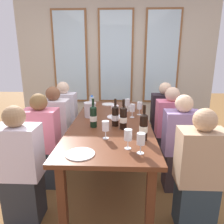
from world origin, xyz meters
TOP-DOWN VIEW (x-y plane):
  - ground_plane at (0.00, 0.00)m, footprint 12.00×12.00m
  - back_wall_with_windows at (0.00, 2.13)m, footprint 4.11×0.10m
  - dining_table at (0.00, 0.00)m, footprint 0.91×2.12m
  - white_plate_0 at (-0.08, 0.84)m, footprint 0.20×0.20m
  - white_plate_1 at (0.04, 0.15)m, footprint 0.21×0.21m
  - white_plate_2 at (-0.21, -0.89)m, footprint 0.24×0.24m
  - metal_pitcher at (-0.28, 0.16)m, footprint 0.16×0.16m
  - wine_bottle_0 at (-0.19, -0.22)m, footprint 0.08×0.08m
  - wine_bottle_1 at (0.05, -0.17)m, footprint 0.08×0.08m
  - wine_bottle_2 at (0.33, -0.56)m, footprint 0.08×0.08m
  - wine_bottle_3 at (0.14, -0.27)m, footprint 0.08×0.08m
  - tasting_bowl_0 at (0.26, 0.58)m, footprint 0.14×0.14m
  - tasting_bowl_1 at (0.03, 0.58)m, footprint 0.12×0.12m
  - water_bottle at (-0.28, 0.37)m, footprint 0.06×0.06m
  - wine_glass_0 at (-0.03, -0.54)m, footprint 0.07×0.07m
  - wine_glass_1 at (0.28, -0.84)m, footprint 0.07×0.07m
  - wine_glass_2 at (0.18, -0.76)m, footprint 0.07×0.07m
  - wine_glass_3 at (0.21, 0.46)m, footprint 0.07×0.07m
  - wine_glass_4 at (0.26, 0.16)m, footprint 0.07×0.07m
  - wine_glass_5 at (0.36, 0.28)m, footprint 0.07×0.07m
  - seated_person_0 at (-0.78, -0.22)m, footprint 0.38×0.24m
  - seated_person_1 at (0.78, -0.22)m, footprint 0.38×0.24m
  - seated_person_2 at (-0.78, 0.28)m, footprint 0.38×0.24m
  - seated_person_3 at (0.78, 0.30)m, footprint 0.38×0.24m
  - seated_person_4 at (-0.78, -0.76)m, footprint 0.38×0.24m
  - seated_person_5 at (0.78, -0.79)m, footprint 0.38×0.24m
  - seated_person_6 at (-0.78, 0.78)m, footprint 0.38×0.24m
  - seated_person_7 at (0.78, 0.76)m, footprint 0.38×0.24m

SIDE VIEW (x-z plane):
  - ground_plane at x=0.00m, z-range 0.00..0.00m
  - seated_person_0 at x=-0.78m, z-range -0.03..1.08m
  - seated_person_1 at x=0.78m, z-range -0.03..1.08m
  - seated_person_2 at x=-0.78m, z-range -0.03..1.08m
  - seated_person_3 at x=0.78m, z-range -0.03..1.08m
  - seated_person_4 at x=-0.78m, z-range -0.03..1.08m
  - seated_person_5 at x=0.78m, z-range -0.03..1.08m
  - seated_person_6 at x=-0.78m, z-range -0.03..1.08m
  - seated_person_7 at x=0.78m, z-range -0.03..1.08m
  - dining_table at x=0.00m, z-range 0.29..1.03m
  - white_plate_0 at x=-0.08m, z-range 0.74..0.75m
  - white_plate_1 at x=0.04m, z-range 0.74..0.75m
  - white_plate_2 at x=-0.21m, z-range 0.74..0.75m
  - tasting_bowl_1 at x=0.03m, z-range 0.74..0.79m
  - tasting_bowl_0 at x=0.26m, z-range 0.74..0.79m
  - metal_pitcher at x=-0.28m, z-range 0.74..0.93m
  - water_bottle at x=-0.28m, z-range 0.73..0.97m
  - wine_glass_2 at x=0.18m, z-range 0.77..0.94m
  - wine_glass_0 at x=-0.03m, z-range 0.77..0.94m
  - wine_bottle_1 at x=0.05m, z-range 0.70..1.01m
  - wine_glass_1 at x=0.28m, z-range 0.77..0.95m
  - wine_glass_3 at x=0.21m, z-range 0.77..0.95m
  - wine_glass_4 at x=0.26m, z-range 0.77..0.95m
  - wine_glass_5 at x=0.36m, z-range 0.77..0.95m
  - wine_bottle_0 at x=-0.19m, z-range 0.70..1.02m
  - wine_bottle_3 at x=0.14m, z-range 0.70..1.03m
  - wine_bottle_2 at x=0.33m, z-range 0.70..1.04m
  - back_wall_with_windows at x=0.00m, z-range 0.00..2.90m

